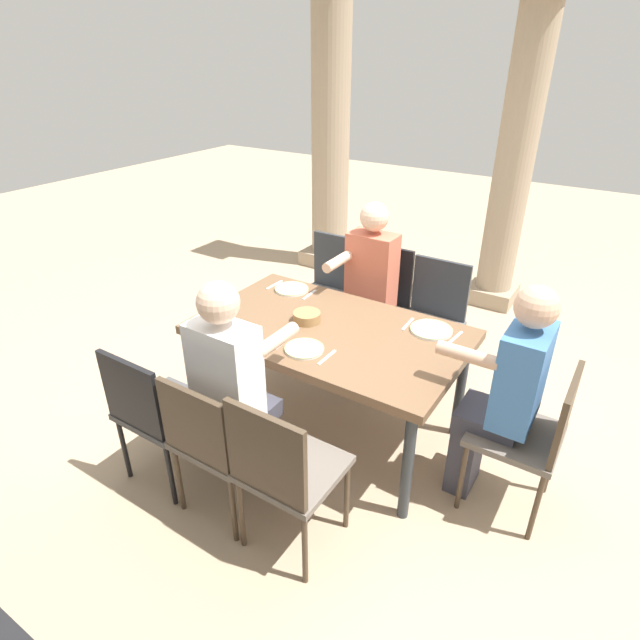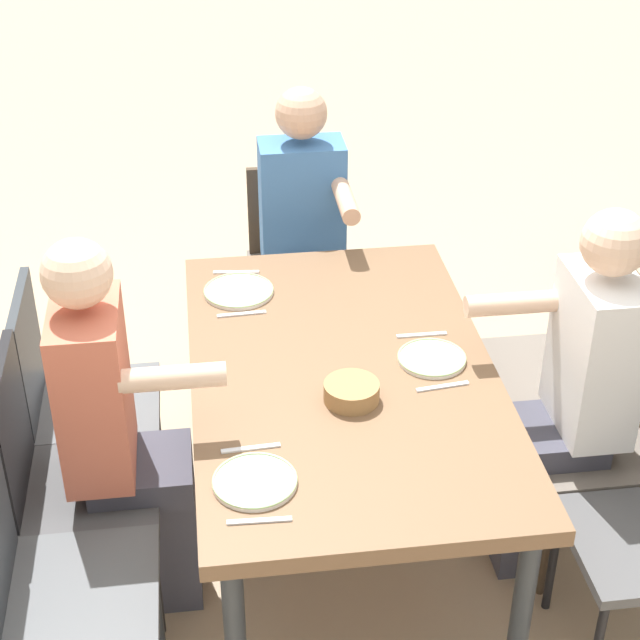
% 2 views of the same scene
% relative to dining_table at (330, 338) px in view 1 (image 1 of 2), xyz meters
% --- Properties ---
extents(ground_plane, '(16.00, 16.00, 0.00)m').
position_rel_dining_table_xyz_m(ground_plane, '(0.00, 0.00, -0.69)').
color(ground_plane, tan).
extents(dining_table, '(1.61, 0.97, 0.76)m').
position_rel_dining_table_xyz_m(dining_table, '(0.00, 0.00, 0.00)').
color(dining_table, brown).
rests_on(dining_table, ground).
extents(chair_west_north, '(0.44, 0.44, 0.94)m').
position_rel_dining_table_xyz_m(chair_west_north, '(-0.57, 0.90, -0.14)').
color(chair_west_north, '#5B5E61').
rests_on(chair_west_north, ground).
extents(chair_west_south, '(0.44, 0.44, 0.88)m').
position_rel_dining_table_xyz_m(chair_west_south, '(-0.57, -0.90, -0.18)').
color(chair_west_south, '#4F4F50').
rests_on(chair_west_south, ground).
extents(chair_mid_north, '(0.44, 0.44, 0.94)m').
position_rel_dining_table_xyz_m(chair_mid_north, '(-0.12, 0.91, -0.15)').
color(chair_mid_north, '#4F4F50').
rests_on(chair_mid_north, ground).
extents(chair_mid_south, '(0.44, 0.44, 0.87)m').
position_rel_dining_table_xyz_m(chair_mid_south, '(-0.12, -0.90, -0.18)').
color(chair_mid_south, '#6A6158').
rests_on(chair_mid_south, ground).
extents(chair_east_north, '(0.44, 0.44, 0.92)m').
position_rel_dining_table_xyz_m(chair_east_north, '(0.31, 0.90, -0.16)').
color(chair_east_north, '#5B5E61').
rests_on(chair_east_north, ground).
extents(chair_east_south, '(0.44, 0.44, 0.92)m').
position_rel_dining_table_xyz_m(chair_east_south, '(0.31, -0.90, -0.15)').
color(chair_east_south, '#6A6158').
rests_on(chair_east_south, ground).
extents(chair_head_east, '(0.44, 0.44, 0.88)m').
position_rel_dining_table_xyz_m(chair_head_east, '(1.22, 0.00, -0.17)').
color(chair_head_east, '#6A6158').
rests_on(chair_head_east, ground).
extents(diner_woman_green, '(0.34, 0.49, 1.33)m').
position_rel_dining_table_xyz_m(diner_woman_green, '(-0.12, 0.70, 0.02)').
color(diner_woman_green, '#3F3F4C').
rests_on(diner_woman_green, ground).
extents(diner_man_white, '(0.49, 0.35, 1.30)m').
position_rel_dining_table_xyz_m(diner_man_white, '(1.05, -0.00, 0.01)').
color(diner_man_white, '#3F3F4C').
rests_on(diner_man_white, ground).
extents(diner_guest_third, '(0.35, 0.49, 1.32)m').
position_rel_dining_table_xyz_m(diner_guest_third, '(-0.12, -0.72, 0.02)').
color(diner_guest_third, '#3F3F4C').
rests_on(diner_guest_third, ground).
extents(stone_column_near, '(0.52, 0.52, 3.03)m').
position_rel_dining_table_xyz_m(stone_column_near, '(-1.56, 2.53, 0.80)').
color(stone_column_near, tan).
rests_on(stone_column_near, ground).
extents(stone_column_centre, '(0.43, 0.43, 2.70)m').
position_rel_dining_table_xyz_m(stone_column_centre, '(0.34, 2.53, 0.64)').
color(stone_column_centre, tan).
rests_on(stone_column_centre, ground).
extents(plate_0, '(0.23, 0.23, 0.02)m').
position_rel_dining_table_xyz_m(plate_0, '(-0.51, 0.32, 0.08)').
color(plate_0, white).
rests_on(plate_0, dining_table).
extents(fork_0, '(0.02, 0.17, 0.01)m').
position_rel_dining_table_xyz_m(fork_0, '(-0.66, 0.32, 0.07)').
color(fork_0, silver).
rests_on(fork_0, dining_table).
extents(spoon_0, '(0.03, 0.17, 0.01)m').
position_rel_dining_table_xyz_m(spoon_0, '(-0.36, 0.32, 0.07)').
color(spoon_0, silver).
rests_on(spoon_0, dining_table).
extents(plate_1, '(0.22, 0.22, 0.02)m').
position_rel_dining_table_xyz_m(plate_1, '(0.01, -0.29, 0.08)').
color(plate_1, white).
rests_on(plate_1, dining_table).
extents(fork_1, '(0.04, 0.17, 0.01)m').
position_rel_dining_table_xyz_m(fork_1, '(-0.14, -0.29, 0.07)').
color(fork_1, silver).
rests_on(fork_1, dining_table).
extents(spoon_1, '(0.02, 0.17, 0.01)m').
position_rel_dining_table_xyz_m(spoon_1, '(0.16, -0.29, 0.07)').
color(spoon_1, silver).
rests_on(spoon_1, dining_table).
extents(plate_2, '(0.25, 0.25, 0.02)m').
position_rel_dining_table_xyz_m(plate_2, '(0.53, 0.30, 0.08)').
color(plate_2, white).
rests_on(plate_2, dining_table).
extents(fork_2, '(0.02, 0.17, 0.01)m').
position_rel_dining_table_xyz_m(fork_2, '(0.38, 0.30, 0.07)').
color(fork_2, silver).
rests_on(fork_2, dining_table).
extents(spoon_2, '(0.03, 0.17, 0.01)m').
position_rel_dining_table_xyz_m(spoon_2, '(0.68, 0.30, 0.07)').
color(spoon_2, silver).
rests_on(spoon_2, dining_table).
extents(bread_basket, '(0.17, 0.17, 0.06)m').
position_rel_dining_table_xyz_m(bread_basket, '(-0.17, 0.00, 0.10)').
color(bread_basket, '#9E7547').
rests_on(bread_basket, dining_table).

